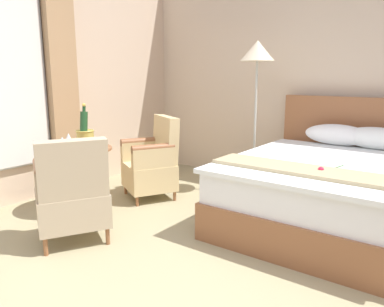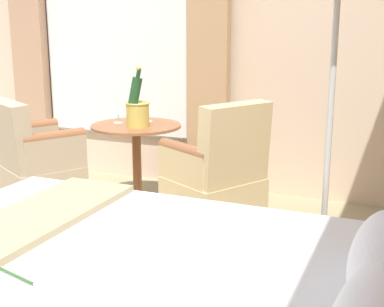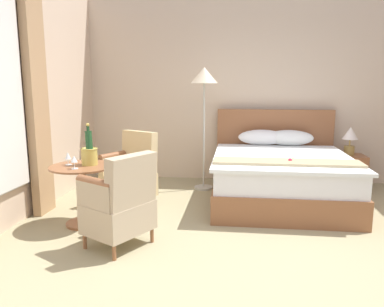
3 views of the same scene
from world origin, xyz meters
The scene contains 12 objects.
ground_plane centered at (0.00, 0.00, 0.00)m, with size 7.28×7.28×0.00m, color tan.
wall_headboard_side centered at (0.00, 2.95, 1.48)m, with size 5.88×0.12×2.96m.
bed centered at (0.15, 1.79, 0.35)m, with size 1.80×2.08×1.17m.
nightstand centered at (1.22, 2.48, 0.26)m, with size 0.50×0.39×0.52m.
bedside_lamp centered at (1.22, 2.48, 0.79)m, with size 0.23×0.23×0.42m.
floor_lamp_brass centered at (-0.92, 2.24, 1.56)m, with size 0.39×0.39×1.81m.
side_table_round centered at (-2.12, 0.59, 0.42)m, with size 0.70×0.70×0.68m.
champagne_bucket centered at (-2.05, 0.64, 0.81)m, with size 0.19×0.19×0.46m.
wine_glass_near_bucket centered at (-2.28, 0.61, 0.77)m, with size 0.07×0.07×0.14m.
wine_glass_near_edge centered at (-2.13, 0.43, 0.77)m, with size 0.08×0.08×0.14m.
armchair_by_window centered at (-1.80, 1.39, 0.41)m, with size 0.75×0.75×0.95m.
armchair_facing_bed centered at (-1.52, 0.07, 0.44)m, with size 0.73×0.74×0.93m.
Camera 3 is at (-0.43, -3.24, 1.54)m, focal length 35.00 mm.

